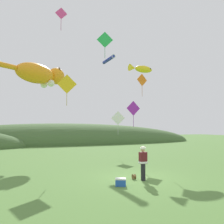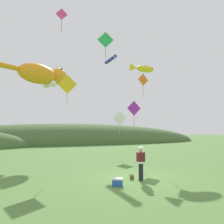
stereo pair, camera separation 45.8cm
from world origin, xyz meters
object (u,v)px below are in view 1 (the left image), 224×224
at_px(kite_tube_streamer, 109,59).
at_px(kite_diamond_violet, 133,109).
at_px(kite_diamond_pink, 61,14).
at_px(picnic_cooler, 121,182).
at_px(kite_giant_cat, 40,74).
at_px(kite_diamond_white, 118,118).
at_px(kite_diamond_orange, 142,80).
at_px(kite_diamond_green, 105,40).
at_px(kite_diamond_gold, 67,84).
at_px(festival_attendant, 143,162).
at_px(kite_spool, 134,177).
at_px(kite_fish_windsock, 141,69).

relative_size(kite_tube_streamer, kite_diamond_violet, 1.26).
bearing_deg(kite_diamond_pink, kite_tube_streamer, 44.13).
bearing_deg(kite_diamond_pink, picnic_cooler, -72.79).
height_order(kite_giant_cat, kite_diamond_white, kite_giant_cat).
distance_m(picnic_cooler, kite_diamond_white, 10.92).
xyz_separation_m(kite_diamond_orange, kite_diamond_green, (-3.47, -0.02, 3.15)).
height_order(kite_giant_cat, kite_tube_streamer, kite_tube_streamer).
height_order(kite_diamond_white, kite_diamond_pink, kite_diamond_pink).
relative_size(kite_giant_cat, kite_diamond_gold, 2.79).
distance_m(kite_diamond_violet, kite_diamond_gold, 5.56).
bearing_deg(kite_diamond_green, kite_diamond_gold, -169.23).
xyz_separation_m(picnic_cooler, kite_diamond_gold, (-1.62, 6.49, 5.82)).
bearing_deg(kite_diamond_gold, kite_diamond_green, 10.77).
bearing_deg(kite_diamond_green, festival_attendant, -90.40).
relative_size(kite_spool, kite_diamond_white, 0.12).
distance_m(kite_fish_windsock, kite_diamond_gold, 8.12).
xyz_separation_m(kite_diamond_orange, kite_diamond_gold, (-6.66, -0.62, -0.94)).
xyz_separation_m(kite_spool, kite_diamond_gold, (-2.80, 5.51, 5.87)).
bearing_deg(kite_fish_windsock, kite_spool, -120.99).
relative_size(kite_spool, kite_diamond_gold, 0.12).
height_order(festival_attendant, kite_diamond_gold, kite_diamond_gold).
bearing_deg(picnic_cooler, kite_spool, 39.70).
bearing_deg(kite_spool, kite_tube_streamer, 77.07).
relative_size(kite_spool, kite_tube_streamer, 0.10).
distance_m(kite_diamond_pink, kite_diamond_gold, 5.54).
relative_size(kite_fish_windsock, kite_diamond_white, 1.14).
bearing_deg(kite_giant_cat, festival_attendant, -67.96).
distance_m(kite_fish_windsock, kite_diamond_pink, 8.69).
distance_m(kite_spool, kite_tube_streamer, 15.59).
distance_m(kite_diamond_orange, kite_diamond_violet, 3.17).
bearing_deg(picnic_cooler, festival_attendant, 20.55).
relative_size(kite_fish_windsock, kite_tube_streamer, 0.96).
bearing_deg(kite_fish_windsock, festival_attendant, -117.84).
relative_size(kite_giant_cat, kite_diamond_violet, 3.12).
distance_m(kite_giant_cat, kite_diamond_orange, 10.05).
distance_m(picnic_cooler, kite_diamond_pink, 13.37).
height_order(festival_attendant, kite_diamond_white, kite_diamond_white).
height_order(kite_diamond_pink, kite_diamond_gold, kite_diamond_pink).
bearing_deg(kite_diamond_white, picnic_cooler, -111.34).
bearing_deg(kite_giant_cat, kite_diamond_gold, -74.24).
relative_size(festival_attendant, kite_diamond_white, 0.79).
distance_m(kite_tube_streamer, kite_diamond_gold, 9.18).
bearing_deg(kite_tube_streamer, kite_diamond_orange, -77.32).
height_order(kite_diamond_violet, kite_diamond_green, kite_diamond_green).
xyz_separation_m(kite_giant_cat, kite_diamond_violet, (6.99, -6.52, -3.70)).
bearing_deg(kite_giant_cat, kite_diamond_green, -48.16).
height_order(kite_spool, kite_diamond_pink, kite_diamond_pink).
height_order(kite_fish_windsock, kite_diamond_violet, kite_fish_windsock).
relative_size(kite_diamond_pink, kite_diamond_orange, 0.90).
bearing_deg(festival_attendant, kite_diamond_gold, 117.97).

